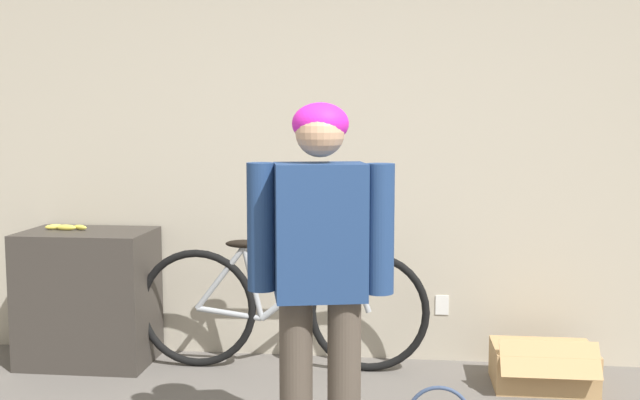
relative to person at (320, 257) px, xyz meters
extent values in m
cube|color=#B7AD99|center=(0.03, 1.56, 0.38)|extent=(8.00, 0.06, 2.60)
cube|color=white|center=(0.58, 1.53, -0.57)|extent=(0.08, 0.01, 0.12)
cube|color=#38332D|center=(-1.56, 1.26, -0.51)|extent=(0.77, 0.50, 0.81)
cylinder|color=#4C4238|center=(-0.10, 0.00, -0.55)|extent=(0.14, 0.14, 0.75)
cylinder|color=#4C4238|center=(0.10, 0.00, -0.55)|extent=(0.14, 0.14, 0.75)
cube|color=navy|center=(0.00, 0.00, 0.11)|extent=(0.41, 0.31, 0.56)
cylinder|color=navy|center=(-0.24, 0.00, 0.12)|extent=(0.12, 0.12, 0.53)
cylinder|color=navy|center=(0.24, 0.00, 0.12)|extent=(0.12, 0.12, 0.53)
sphere|color=tan|center=(0.00, 0.00, 0.51)|extent=(0.20, 0.20, 0.20)
ellipsoid|color=#D11EAD|center=(0.00, 0.01, 0.55)|extent=(0.23, 0.21, 0.17)
torus|color=black|center=(-0.88, 1.25, -0.56)|extent=(0.72, 0.06, 0.72)
torus|color=black|center=(0.15, 1.28, -0.56)|extent=(0.72, 0.06, 0.72)
cylinder|color=#999EA3|center=(-0.69, 1.26, -0.59)|extent=(0.40, 0.04, 0.09)
cylinder|color=#999EA3|center=(-0.74, 1.26, -0.38)|extent=(0.32, 0.04, 0.40)
cylinder|color=#999EA3|center=(-0.54, 1.26, -0.40)|extent=(0.14, 0.04, 0.44)
cylinder|color=#999EA3|center=(-0.24, 1.27, -0.41)|extent=(0.54, 0.05, 0.44)
cylinder|color=#999EA3|center=(-0.29, 1.27, -0.20)|extent=(0.62, 0.05, 0.05)
cylinder|color=#999EA3|center=(0.08, 1.28, -0.38)|extent=(0.16, 0.04, 0.37)
cylinder|color=#999EA3|center=(0.04, 1.28, -0.18)|extent=(0.07, 0.04, 0.08)
cylinder|color=#999EA3|center=(0.06, 1.28, -0.15)|extent=(0.04, 0.46, 0.02)
ellipsoid|color=black|center=(-0.59, 1.26, -0.17)|extent=(0.22, 0.09, 0.05)
ellipsoid|color=#EAD64C|center=(-1.70, 1.27, -0.09)|extent=(0.12, 0.04, 0.04)
ellipsoid|color=#EAD64C|center=(-1.78, 1.29, -0.09)|extent=(0.11, 0.08, 0.03)
ellipsoid|color=#EAD64C|center=(-1.61, 1.29, -0.09)|extent=(0.11, 0.08, 0.03)
sphere|color=brown|center=(-1.82, 1.30, -0.09)|extent=(0.02, 0.02, 0.02)
cube|color=tan|center=(1.13, 1.14, -0.81)|extent=(0.55, 0.39, 0.23)
cube|color=tan|center=(1.13, 0.94, -0.71)|extent=(0.52, 0.14, 0.17)
camera|label=1|loc=(0.34, -3.02, 0.57)|focal=42.00mm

